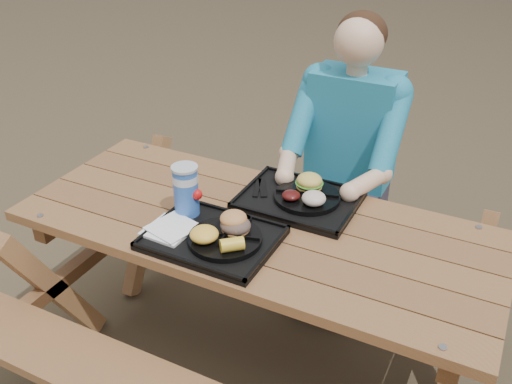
% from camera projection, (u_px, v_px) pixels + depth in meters
% --- Properties ---
extents(ground, '(60.00, 60.00, 0.00)m').
position_uv_depth(ground, '(256.00, 364.00, 2.51)').
color(ground, '#999999').
rests_on(ground, ground).
extents(picnic_table, '(1.80, 1.49, 0.75)m').
position_uv_depth(picnic_table, '(256.00, 299.00, 2.32)').
color(picnic_table, '#999999').
rests_on(picnic_table, ground).
extents(tray_near, '(0.45, 0.35, 0.02)m').
position_uv_depth(tray_near, '(212.00, 239.00, 2.02)').
color(tray_near, black).
rests_on(tray_near, picnic_table).
extents(tray_far, '(0.45, 0.35, 0.02)m').
position_uv_depth(tray_far, '(299.00, 201.00, 2.24)').
color(tray_far, black).
rests_on(tray_far, picnic_table).
extents(plate_near, '(0.26, 0.26, 0.02)m').
position_uv_depth(plate_near, '(225.00, 239.00, 1.98)').
color(plate_near, black).
rests_on(plate_near, tray_near).
extents(plate_far, '(0.26, 0.26, 0.02)m').
position_uv_depth(plate_far, '(307.00, 197.00, 2.23)').
color(plate_far, black).
rests_on(plate_far, tray_far).
extents(napkin_stack, '(0.16, 0.16, 0.02)m').
position_uv_depth(napkin_stack, '(169.00, 229.00, 2.04)').
color(napkin_stack, white).
rests_on(napkin_stack, tray_near).
extents(soda_cup, '(0.09, 0.09, 0.19)m').
position_uv_depth(soda_cup, '(186.00, 191.00, 2.10)').
color(soda_cup, '#174CB2').
rests_on(soda_cup, tray_near).
extents(condiment_bbq, '(0.04, 0.04, 0.03)m').
position_uv_depth(condiment_bbq, '(228.00, 216.00, 2.10)').
color(condiment_bbq, black).
rests_on(condiment_bbq, tray_near).
extents(condiment_mustard, '(0.05, 0.05, 0.03)m').
position_uv_depth(condiment_mustard, '(245.00, 221.00, 2.07)').
color(condiment_mustard, yellow).
rests_on(condiment_mustard, tray_near).
extents(sandwich, '(0.10, 0.10, 0.11)m').
position_uv_depth(sandwich, '(235.00, 218.00, 1.98)').
color(sandwich, '#D08649').
rests_on(sandwich, plate_near).
extents(mac_cheese, '(0.10, 0.10, 0.05)m').
position_uv_depth(mac_cheese, '(204.00, 234.00, 1.95)').
color(mac_cheese, yellow).
rests_on(mac_cheese, plate_near).
extents(corn_cob, '(0.11, 0.11, 0.05)m').
position_uv_depth(corn_cob, '(232.00, 245.00, 1.90)').
color(corn_cob, yellow).
rests_on(corn_cob, plate_near).
extents(cutlery_far, '(0.10, 0.14, 0.01)m').
position_uv_depth(cutlery_far, '(263.00, 188.00, 2.31)').
color(cutlery_far, black).
rests_on(cutlery_far, tray_far).
extents(burger, '(0.10, 0.10, 0.09)m').
position_uv_depth(burger, '(310.00, 178.00, 2.25)').
color(burger, '#E6C051').
rests_on(burger, plate_far).
extents(baked_beans, '(0.07, 0.07, 0.03)m').
position_uv_depth(baked_beans, '(291.00, 195.00, 2.19)').
color(baked_beans, '#4B100F').
rests_on(baked_beans, plate_far).
extents(potato_salad, '(0.09, 0.09, 0.05)m').
position_uv_depth(potato_salad, '(314.00, 198.00, 2.15)').
color(potato_salad, beige).
rests_on(potato_salad, plate_far).
extents(diner, '(0.48, 0.84, 1.28)m').
position_uv_depth(diner, '(347.00, 174.00, 2.69)').
color(diner, '#1CAAC9').
rests_on(diner, ground).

